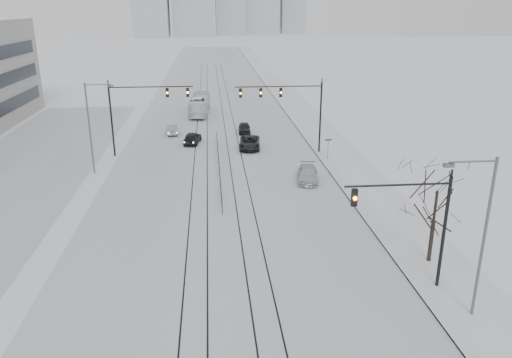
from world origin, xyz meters
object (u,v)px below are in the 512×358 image
(sedan_sb_outer, at_px, (172,129))
(sedan_nb_front, at_px, (250,143))
(sedan_nb_far, at_px, (244,128))
(box_truck, at_px, (200,105))
(sedan_nb_right, at_px, (308,174))
(sedan_sb_inner, at_px, (192,138))
(bare_tree, at_px, (436,199))
(traffic_mast_near, at_px, (418,218))

(sedan_sb_outer, bearing_deg, sedan_nb_front, 133.88)
(sedan_sb_outer, bearing_deg, sedan_nb_far, 172.58)
(sedan_nb_far, distance_m, box_truck, 13.81)
(sedan_nb_right, bearing_deg, sedan_nb_front, 120.70)
(sedan_sb_inner, relative_size, sedan_nb_far, 1.10)
(sedan_sb_outer, xyz_separation_m, sedan_nb_far, (9.48, -0.10, 0.02))
(sedan_sb_inner, bearing_deg, bare_tree, 127.52)
(sedan_sb_inner, distance_m, sedan_sb_outer, 5.70)
(bare_tree, distance_m, sedan_sb_inner, 35.50)
(bare_tree, height_order, sedan_nb_front, bare_tree)
(traffic_mast_near, xyz_separation_m, box_truck, (-13.09, 51.66, -3.10))
(sedan_sb_outer, xyz_separation_m, sedan_nb_front, (9.55, -7.81, 0.07))
(traffic_mast_near, height_order, sedan_sb_inner, traffic_mast_near)
(traffic_mast_near, relative_size, sedan_nb_front, 1.38)
(sedan_nb_front, xyz_separation_m, sedan_nb_right, (4.59, -11.96, -0.04))
(traffic_mast_near, relative_size, sedan_sb_outer, 1.82)
(sedan_sb_outer, relative_size, sedan_nb_far, 1.00)
(box_truck, bearing_deg, sedan_nb_right, 112.64)
(sedan_sb_inner, height_order, sedan_nb_front, sedan_sb_inner)
(sedan_sb_inner, height_order, sedan_nb_far, sedan_sb_inner)
(traffic_mast_near, xyz_separation_m, sedan_nb_far, (-7.09, 39.24, -3.91))
(bare_tree, relative_size, sedan_nb_far, 1.59)
(sedan_sb_inner, bearing_deg, traffic_mast_near, 122.07)
(bare_tree, height_order, sedan_nb_right, bare_tree)
(sedan_sb_inner, xyz_separation_m, sedan_nb_right, (11.34, -14.81, -0.05))
(box_truck, bearing_deg, sedan_nb_front, 111.04)
(sedan_nb_far, bearing_deg, sedan_sb_inner, -141.28)
(bare_tree, bearing_deg, box_truck, 107.67)
(traffic_mast_near, height_order, sedan_nb_far, traffic_mast_near)
(sedan_sb_inner, xyz_separation_m, box_truck, (0.68, 17.28, 0.74))
(sedan_nb_right, bearing_deg, box_truck, 118.08)
(traffic_mast_near, xyz_separation_m, sedan_nb_front, (-7.01, 31.53, -3.86))
(traffic_mast_near, bearing_deg, sedan_sb_outer, 112.84)
(sedan_nb_front, height_order, sedan_nb_far, sedan_nb_front)
(bare_tree, height_order, sedan_nb_far, bare_tree)
(bare_tree, bearing_deg, sedan_nb_front, 108.29)
(sedan_nb_front, bearing_deg, sedan_sb_outer, 146.10)
(bare_tree, bearing_deg, sedan_nb_far, 104.69)
(bare_tree, bearing_deg, sedan_sb_inner, 117.27)
(sedan_sb_outer, relative_size, sedan_nb_front, 0.76)
(bare_tree, distance_m, sedan_nb_far, 37.66)
(traffic_mast_near, distance_m, sedan_nb_far, 40.07)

